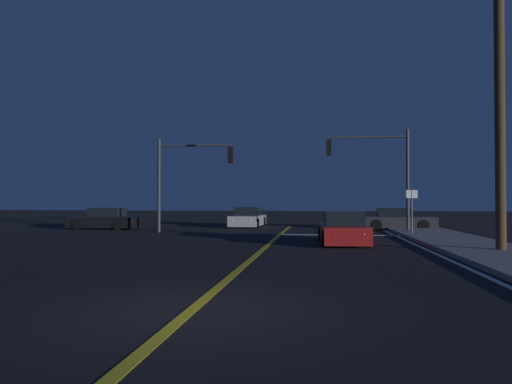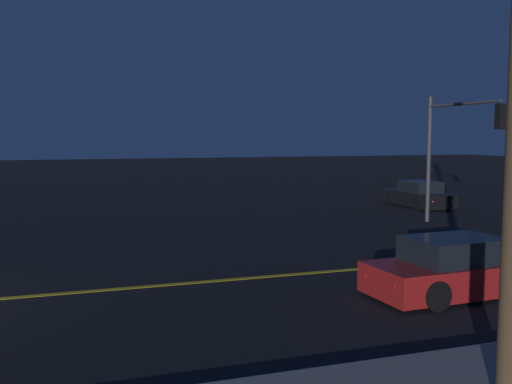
% 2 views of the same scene
% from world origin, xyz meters
% --- Properties ---
extents(lane_line_center, '(0.20, 32.67, 0.01)m').
position_xyz_m(lane_line_center, '(0.00, 9.61, 0.01)').
color(lane_line_center, gold).
rests_on(lane_line_center, ground).
extents(lane_line_edge_right, '(0.16, 32.67, 0.01)m').
position_xyz_m(lane_line_edge_right, '(5.87, 9.61, 0.01)').
color(lane_line_edge_right, silver).
rests_on(lane_line_edge_right, ground).
extents(car_side_waiting_red, '(2.03, 4.61, 1.34)m').
position_xyz_m(car_side_waiting_red, '(2.99, 12.50, 0.58)').
color(car_side_waiting_red, maroon).
rests_on(car_side_waiting_red, ground).
extents(car_following_oncoming_black, '(4.31, 1.83, 1.34)m').
position_xyz_m(car_following_oncoming_black, '(-11.35, 21.16, 0.58)').
color(car_following_oncoming_black, black).
rests_on(car_following_oncoming_black, ground).
extents(traffic_signal_far_left, '(4.32, 0.28, 5.26)m').
position_xyz_m(traffic_signal_far_left, '(-5.29, 18.61, 3.55)').
color(traffic_signal_far_left, '#38383D').
rests_on(traffic_signal_far_left, ground).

